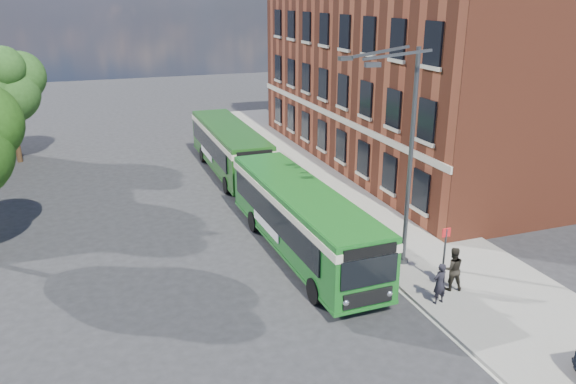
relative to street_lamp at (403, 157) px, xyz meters
name	(u,v)px	position (x,y,z in m)	size (l,w,h in m)	color
ground	(271,264)	(-4.84, 2.00, -4.79)	(120.00, 120.00, 0.00)	#27272A
pavement	(341,187)	(2.16, 10.00, -4.72)	(6.00, 48.00, 0.15)	gray
kerb_line	(293,194)	(-0.89, 10.00, -4.79)	(0.12, 48.00, 0.01)	beige
brick_office	(416,57)	(9.16, 14.00, 2.18)	(12.10, 26.00, 14.20)	brown
street_lamp	(403,157)	(0.00, 0.00, 0.00)	(2.96, 2.38, 9.00)	#3C3F41
bus_stop_sign	(444,253)	(0.76, -2.20, -3.28)	(0.35, 0.08, 2.52)	#3C3F41
bus_front	(301,215)	(-3.25, 2.57, -2.96)	(2.92, 12.10, 3.02)	#18621D
bus_rear	(229,145)	(-3.22, 15.32, -2.96)	(2.68, 11.68, 3.02)	#1A4D16
pedestrian_a	(440,283)	(-0.15, -3.33, -3.85)	(0.58, 0.38, 1.59)	black
pedestrian_b	(452,269)	(0.88, -2.62, -3.77)	(0.84, 0.66, 1.73)	black
tree_right	(8,84)	(-16.12, 22.49, 0.50)	(4.62, 4.39, 7.80)	#372314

